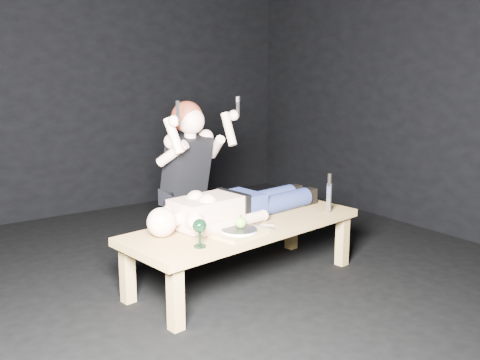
% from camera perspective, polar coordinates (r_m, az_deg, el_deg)
% --- Properties ---
extents(ground, '(5.00, 5.00, 0.00)m').
position_cam_1_polar(ground, '(3.99, -3.59, -11.13)').
color(ground, black).
rests_on(ground, ground).
extents(back_wall, '(5.00, 0.00, 5.00)m').
position_cam_1_polar(back_wall, '(5.95, -16.79, 10.89)').
color(back_wall, black).
rests_on(back_wall, ground).
extents(table, '(1.86, 0.89, 0.45)m').
position_cam_1_polar(table, '(4.03, 0.41, -7.44)').
color(table, '#A67E42').
rests_on(table, ground).
extents(lying_man, '(1.75, 0.73, 0.25)m').
position_cam_1_polar(lying_man, '(4.04, -0.09, -2.21)').
color(lying_man, '#D3A988').
rests_on(lying_man, table).
extents(kneeling_woman, '(0.84, 0.91, 1.33)m').
position_cam_1_polar(kneeling_woman, '(4.31, -6.17, -0.17)').
color(kneeling_woman, black).
rests_on(kneeling_woman, ground).
extents(serving_tray, '(0.40, 0.32, 0.02)m').
position_cam_1_polar(serving_tray, '(3.68, -0.10, -5.48)').
color(serving_tray, tan).
rests_on(serving_tray, table).
extents(plate, '(0.28, 0.28, 0.02)m').
position_cam_1_polar(plate, '(3.68, -0.10, -5.19)').
color(plate, white).
rests_on(plate, serving_tray).
extents(apple, '(0.08, 0.08, 0.08)m').
position_cam_1_polar(apple, '(3.68, 0.08, -4.39)').
color(apple, '#549421').
rests_on(apple, plate).
extents(goblet, '(0.10, 0.10, 0.18)m').
position_cam_1_polar(goblet, '(3.43, -4.17, -5.47)').
color(goblet, black).
rests_on(goblet, table).
extents(fork_flat, '(0.05, 0.19, 0.01)m').
position_cam_1_polar(fork_flat, '(3.57, -1.80, -6.20)').
color(fork_flat, '#B2B2B7').
rests_on(fork_flat, table).
extents(knife_flat, '(0.07, 0.19, 0.01)m').
position_cam_1_polar(knife_flat, '(3.85, 2.46, -4.84)').
color(knife_flat, '#B2B2B7').
rests_on(knife_flat, table).
extents(spoon_flat, '(0.15, 0.14, 0.01)m').
position_cam_1_polar(spoon_flat, '(3.91, 2.25, -4.58)').
color(spoon_flat, '#B2B2B7').
rests_on(spoon_flat, table).
extents(carving_knife, '(0.04, 0.05, 0.30)m').
position_cam_1_polar(carving_knife, '(4.24, 9.16, -1.32)').
color(carving_knife, '#B2B2B7').
rests_on(carving_knife, table).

